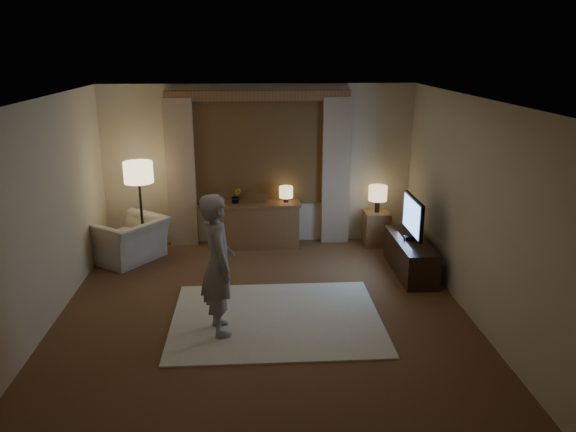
{
  "coord_description": "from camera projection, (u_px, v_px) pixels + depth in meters",
  "views": [
    {
      "loc": [
        -0.1,
        -6.22,
        3.16
      ],
      "look_at": [
        0.34,
        0.6,
        1.08
      ],
      "focal_mm": 35.0,
      "sensor_mm": 36.0,
      "label": 1
    }
  ],
  "objects": [
    {
      "name": "room",
      "position": [
        261.0,
        199.0,
        6.95
      ],
      "size": [
        5.04,
        5.54,
        2.64
      ],
      "color": "brown",
      "rests_on": "ground"
    },
    {
      "name": "rug",
      "position": [
        276.0,
        318.0,
        6.76
      ],
      "size": [
        2.5,
        2.0,
        0.02
      ],
      "primitive_type": "cube",
      "color": "#F5EDCE",
      "rests_on": "floor"
    },
    {
      "name": "sideboard",
      "position": [
        262.0,
        226.0,
        9.15
      ],
      "size": [
        1.2,
        0.4,
        0.7
      ],
      "primitive_type": "cube",
      "color": "brown",
      "rests_on": "floor"
    },
    {
      "name": "picture_frame",
      "position": [
        261.0,
        199.0,
        9.02
      ],
      "size": [
        0.16,
        0.02,
        0.2
      ],
      "primitive_type": "cube",
      "color": "brown",
      "rests_on": "sideboard"
    },
    {
      "name": "plant",
      "position": [
        236.0,
        196.0,
        8.98
      ],
      "size": [
        0.17,
        0.13,
        0.3
      ],
      "primitive_type": "imported",
      "color": "#999999",
      "rests_on": "sideboard"
    },
    {
      "name": "table_lamp_sideboard",
      "position": [
        286.0,
        193.0,
        9.01
      ],
      "size": [
        0.22,
        0.22,
        0.3
      ],
      "color": "black",
      "rests_on": "sideboard"
    },
    {
      "name": "floor_lamp",
      "position": [
        139.0,
        178.0,
        8.45
      ],
      "size": [
        0.44,
        0.44,
        1.5
      ],
      "color": "black",
      "rests_on": "floor"
    },
    {
      "name": "armchair",
      "position": [
        129.0,
        240.0,
        8.54
      ],
      "size": [
        1.31,
        1.33,
        0.66
      ],
      "primitive_type": "imported",
      "rotation": [
        0.0,
        0.0,
        -2.2
      ],
      "color": "beige",
      "rests_on": "floor"
    },
    {
      "name": "side_table",
      "position": [
        376.0,
        228.0,
        9.24
      ],
      "size": [
        0.4,
        0.4,
        0.56
      ],
      "primitive_type": "cube",
      "color": "brown",
      "rests_on": "floor"
    },
    {
      "name": "table_lamp_side",
      "position": [
        378.0,
        194.0,
        9.07
      ],
      "size": [
        0.3,
        0.3,
        0.44
      ],
      "color": "black",
      "rests_on": "side_table"
    },
    {
      "name": "tv_stand",
      "position": [
        410.0,
        256.0,
        8.09
      ],
      "size": [
        0.45,
        1.4,
        0.5
      ],
      "primitive_type": "cube",
      "color": "black",
      "rests_on": "floor"
    },
    {
      "name": "tv",
      "position": [
        413.0,
        217.0,
        7.92
      ],
      "size": [
        0.21,
        0.87,
        0.63
      ],
      "color": "black",
      "rests_on": "tv_stand"
    },
    {
      "name": "person",
      "position": [
        218.0,
        265.0,
        6.22
      ],
      "size": [
        0.52,
        0.67,
        1.63
      ],
      "primitive_type": "imported",
      "rotation": [
        0.0,
        0.0,
        1.82
      ],
      "color": "#9F9892",
      "rests_on": "rug"
    }
  ]
}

